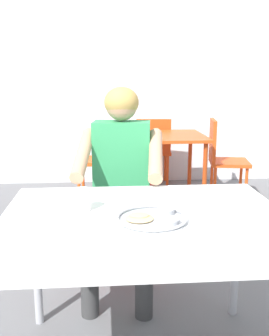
% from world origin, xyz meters
% --- Properties ---
extents(back_wall, '(12.00, 0.12, 3.40)m').
position_xyz_m(back_wall, '(0.00, 3.40, 1.70)').
color(back_wall, white).
rests_on(back_wall, ground).
extents(table_foreground, '(1.19, 0.95, 0.74)m').
position_xyz_m(table_foreground, '(0.00, 0.01, 0.67)').
color(table_foreground, white).
rests_on(table_foreground, ground).
extents(thali_tray, '(0.29, 0.29, 0.03)m').
position_xyz_m(thali_tray, '(0.03, -0.02, 0.75)').
color(thali_tray, '#B7BABF').
rests_on(thali_tray, table_foreground).
extents(drinking_cup, '(0.08, 0.08, 0.10)m').
position_xyz_m(drinking_cup, '(-0.26, 0.12, 0.79)').
color(drinking_cup, white).
rests_on(drinking_cup, table_foreground).
extents(chair_foreground, '(0.49, 0.46, 0.88)m').
position_xyz_m(chair_foreground, '(-0.05, 0.98, 0.51)').
color(chair_foreground, red).
rests_on(chair_foreground, ground).
extents(diner_foreground, '(0.54, 0.59, 1.24)m').
position_xyz_m(diner_foreground, '(-0.07, 0.76, 0.74)').
color(diner_foreground, '#393939').
rests_on(diner_foreground, ground).
extents(table_background_red, '(0.94, 0.80, 0.72)m').
position_xyz_m(table_background_red, '(0.40, 2.49, 0.63)').
color(table_background_red, '#E04C19').
rests_on(table_background_red, ground).
extents(chair_red_left, '(0.44, 0.43, 0.84)m').
position_xyz_m(chair_red_left, '(-0.18, 2.52, 0.50)').
color(chair_red_left, '#E55119').
rests_on(chair_red_left, ground).
extents(chair_red_right, '(0.46, 0.46, 0.87)m').
position_xyz_m(chair_red_right, '(1.08, 2.50, 0.49)').
color(chair_red_right, '#E54D1A').
rests_on(chair_red_right, ground).
extents(chair_red_far, '(0.46, 0.47, 0.83)m').
position_xyz_m(chair_red_far, '(0.41, 3.08, 0.48)').
color(chair_red_far, '#DF4A19').
rests_on(chair_red_far, ground).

